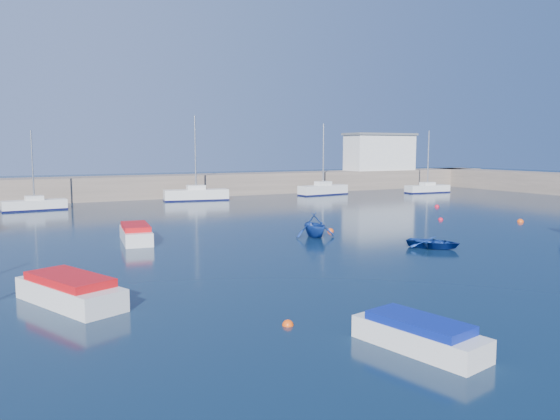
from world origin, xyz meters
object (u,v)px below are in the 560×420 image
sailboat_8 (427,189)px  sailboat_6 (196,194)px  motorboat_3 (419,335)px  harbor_office (380,153)px  sailboat_5 (35,205)px  sailboat_7 (323,189)px  dinghy_center (433,243)px  dinghy_left (315,225)px  motorboat_0 (70,291)px  motorboat_1 (136,234)px

sailboat_8 → sailboat_6: bearing=85.7°
motorboat_3 → harbor_office: bearing=41.4°
sailboat_5 → motorboat_3: 44.32m
harbor_office → sailboat_7: (-13.26, -5.81, -4.44)m
dinghy_center → dinghy_left: dinghy_left is taller
motorboat_0 → dinghy_left: 18.38m
sailboat_5 → dinghy_center: sailboat_5 is taller
harbor_office → motorboat_1: 51.41m
sailboat_6 → sailboat_7: bearing=-81.8°
sailboat_7 → sailboat_8: sailboat_7 is taller
sailboat_5 → dinghy_left: 29.39m
sailboat_6 → motorboat_3: bearing=178.3°
sailboat_7 → motorboat_3: size_ratio=2.11×
sailboat_7 → dinghy_left: 32.59m
sailboat_7 → dinghy_left: sailboat_7 is taller
motorboat_1 → dinghy_center: motorboat_1 is taller
dinghy_center → dinghy_left: (-4.02, 6.59, 0.47)m
harbor_office → motorboat_1: harbor_office is taller
motorboat_3 → dinghy_left: 20.05m
motorboat_0 → motorboat_1: size_ratio=1.11×
sailboat_7 → sailboat_8: bearing=-111.9°
sailboat_5 → sailboat_6: (16.57, 2.43, 0.13)m
harbor_office → sailboat_6: (-29.62, -5.38, -4.43)m
dinghy_left → sailboat_5: bearing=131.2°
motorboat_1 → motorboat_3: bearing=-75.0°
sailboat_6 → motorboat_0: (-17.58, -36.61, -0.15)m
sailboat_6 → motorboat_0: sailboat_6 is taller
sailboat_8 → motorboat_0: (-47.69, -32.58, -0.03)m
motorboat_1 → harbor_office: bearing=42.5°
sailboat_5 → motorboat_1: size_ratio=1.56×
sailboat_5 → sailboat_7: sailboat_7 is taller
sailboat_5 → sailboat_8: 46.71m
harbor_office → sailboat_5: harbor_office is taller
sailboat_7 → motorboat_0: bearing=129.7°
harbor_office → dinghy_center: bearing=-124.4°
motorboat_0 → sailboat_6: bearing=41.8°
harbor_office → motorboat_0: size_ratio=1.91×
motorboat_0 → sailboat_5: bearing=65.8°
harbor_office → sailboat_5: bearing=-170.4°
sailboat_7 → motorboat_3: sailboat_7 is taller
sailboat_6 → dinghy_left: sailboat_6 is taller
sailboat_8 → dinghy_center: (-27.61, -30.23, -0.23)m
sailboat_8 → dinghy_left: sailboat_8 is taller
sailboat_8 → motorboat_3: (-39.41, -42.11, -0.11)m
harbor_office → sailboat_5: size_ratio=1.35×
sailboat_7 → motorboat_0: size_ratio=1.67×
motorboat_3 → dinghy_center: motorboat_3 is taller
harbor_office → sailboat_7: bearing=-156.4°
sailboat_7 → sailboat_8: (13.75, -3.61, -0.12)m
sailboat_8 → harbor_office: bearing=6.3°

